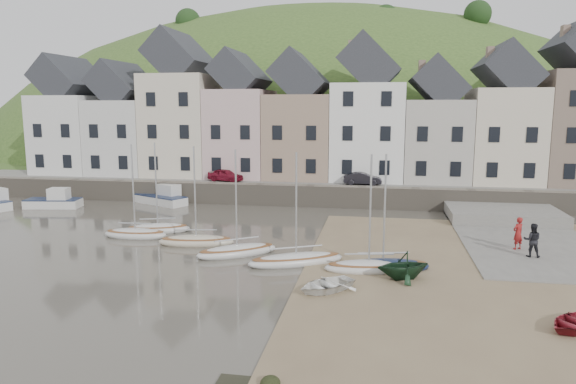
% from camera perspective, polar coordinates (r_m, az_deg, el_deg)
% --- Properties ---
extents(ground, '(160.00, 160.00, 0.00)m').
position_cam_1_polar(ground, '(28.99, -2.07, -7.76)').
color(ground, '#403C32').
rests_on(ground, ground).
extents(quay_land, '(90.00, 30.00, 1.50)m').
position_cam_1_polar(quay_land, '(59.88, 4.31, 1.84)').
color(quay_land, '#365120').
rests_on(quay_land, ground).
extents(quay_street, '(70.00, 7.00, 0.10)m').
position_cam_1_polar(quay_street, '(48.45, 2.97, 1.04)').
color(quay_street, slate).
rests_on(quay_street, quay_land).
extents(seawall, '(70.00, 1.20, 1.80)m').
position_cam_1_polar(seawall, '(45.12, 2.42, -0.41)').
color(seawall, slate).
rests_on(seawall, ground).
extents(beach, '(18.00, 26.00, 0.06)m').
position_cam_1_polar(beach, '(28.86, 20.06, -8.36)').
color(beach, '#766248').
rests_on(beach, ground).
extents(slipway, '(8.00, 18.00, 0.12)m').
position_cam_1_polar(slipway, '(37.24, 24.03, -4.62)').
color(slipway, slate).
rests_on(slipway, ground).
extents(hillside, '(134.40, 84.00, 84.00)m').
position_cam_1_polar(hillside, '(91.67, 2.79, -7.51)').
color(hillside, '#365120').
rests_on(hillside, ground).
extents(townhouse_terrace, '(61.05, 8.00, 13.93)m').
position_cam_1_polar(townhouse_terrace, '(51.27, 5.48, 7.94)').
color(townhouse_terrace, silver).
rests_on(townhouse_terrace, quay_land).
extents(sailboat_0, '(4.26, 1.69, 6.32)m').
position_cam_1_polar(sailboat_0, '(35.93, -16.16, -4.33)').
color(sailboat_0, silver).
rests_on(sailboat_0, ground).
extents(sailboat_1, '(4.53, 2.82, 6.32)m').
position_cam_1_polar(sailboat_1, '(36.98, -13.87, -3.85)').
color(sailboat_1, silver).
rests_on(sailboat_1, ground).
extents(sailboat_2, '(4.86, 2.25, 6.32)m').
position_cam_1_polar(sailboat_2, '(33.21, -9.87, -5.21)').
color(sailboat_2, beige).
rests_on(sailboat_2, ground).
extents(sailboat_3, '(4.82, 3.98, 6.32)m').
position_cam_1_polar(sailboat_3, '(30.67, -5.53, -6.33)').
color(sailboat_3, silver).
rests_on(sailboat_3, ground).
extents(sailboat_4, '(5.50, 3.74, 6.32)m').
position_cam_1_polar(sailboat_4, '(28.85, 0.88, -7.30)').
color(sailboat_4, silver).
rests_on(sailboat_4, ground).
extents(sailboat_5, '(5.12, 2.55, 6.32)m').
position_cam_1_polar(sailboat_5, '(28.21, 10.23, -7.84)').
color(sailboat_5, '#152242').
rests_on(sailboat_5, ground).
extents(sailboat_6, '(4.82, 2.31, 6.32)m').
position_cam_1_polar(sailboat_6, '(27.89, 8.73, -7.99)').
color(sailboat_6, silver).
rests_on(sailboat_6, ground).
extents(motorboat_0, '(4.69, 2.44, 1.70)m').
position_cam_1_polar(motorboat_0, '(48.60, -23.90, -0.88)').
color(motorboat_0, silver).
rests_on(motorboat_0, ground).
extents(motorboat_2, '(5.48, 3.91, 1.70)m').
position_cam_1_polar(motorboat_2, '(47.56, -13.41, -0.54)').
color(motorboat_2, silver).
rests_on(motorboat_2, ground).
extents(rowboat_white, '(3.52, 3.51, 0.60)m').
position_cam_1_polar(rowboat_white, '(24.74, 4.10, -9.94)').
color(rowboat_white, white).
rests_on(rowboat_white, beach).
extents(rowboat_green, '(3.36, 3.17, 1.40)m').
position_cam_1_polar(rowboat_green, '(26.79, 12.33, -7.72)').
color(rowboat_green, '#17341E').
rests_on(rowboat_green, beach).
extents(person_red, '(0.84, 0.78, 1.93)m').
position_cam_1_polar(person_red, '(33.96, 23.59, -4.11)').
color(person_red, maroon).
rests_on(person_red, slipway).
extents(person_dark, '(1.03, 0.86, 1.91)m').
position_cam_1_polar(person_dark, '(32.63, 24.88, -4.74)').
color(person_dark, black).
rests_on(person_dark, slipway).
extents(car_left, '(3.63, 2.27, 1.15)m').
position_cam_1_polar(car_left, '(49.08, -6.77, 1.83)').
color(car_left, maroon).
rests_on(car_left, quay_street).
extents(car_right, '(3.38, 1.30, 1.10)m').
position_cam_1_polar(car_right, '(47.05, 8.06, 1.45)').
color(car_right, black).
rests_on(car_right, quay_street).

